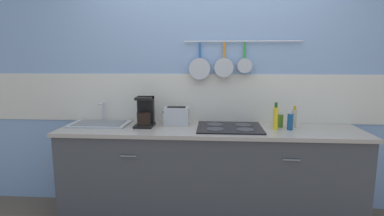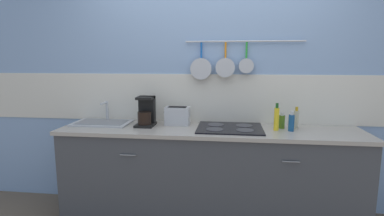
{
  "view_description": "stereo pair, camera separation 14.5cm",
  "coord_description": "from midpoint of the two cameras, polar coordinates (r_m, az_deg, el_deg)",
  "views": [
    {
      "loc": [
        0.03,
        -2.71,
        1.52
      ],
      "look_at": [
        -0.16,
        0.0,
        1.08
      ],
      "focal_mm": 28.0,
      "sensor_mm": 36.0,
      "label": 1
    },
    {
      "loc": [
        0.18,
        -2.69,
        1.52
      ],
      "look_at": [
        -0.16,
        0.0,
        1.08
      ],
      "focal_mm": 28.0,
      "sensor_mm": 36.0,
      "label": 2
    }
  ],
  "objects": [
    {
      "name": "sink_basin",
      "position": [
        3.1,
        -18.4,
        -2.71
      ],
      "size": [
        0.56,
        0.35,
        0.21
      ],
      "color": "#B7BABF",
      "rests_on": "countertop"
    },
    {
      "name": "coffee_maker",
      "position": [
        2.91,
        -10.37,
        -1.09
      ],
      "size": [
        0.17,
        0.22,
        0.28
      ],
      "color": "black",
      "rests_on": "countertop"
    },
    {
      "name": "bottle_sesame_oil",
      "position": [
        2.92,
        15.09,
        -2.3
      ],
      "size": [
        0.06,
        0.06,
        0.15
      ],
      "color": "#4C721E",
      "rests_on": "countertop"
    },
    {
      "name": "bottle_vinegar",
      "position": [
        2.81,
        14.22,
        -1.77
      ],
      "size": [
        0.05,
        0.05,
        0.25
      ],
      "color": "yellow",
      "rests_on": "countertop"
    },
    {
      "name": "wall_back",
      "position": [
        3.04,
        2.11,
        4.52
      ],
      "size": [
        7.2,
        0.14,
        2.6
      ],
      "color": "#84A3CC",
      "rests_on": "ground_plane"
    },
    {
      "name": "bottle_cooking_wine",
      "position": [
        2.93,
        17.56,
        -1.86
      ],
      "size": [
        0.04,
        0.04,
        0.21
      ],
      "color": "#BFB799",
      "rests_on": "countertop"
    },
    {
      "name": "toaster",
      "position": [
        2.92,
        -4.38,
        -1.55
      ],
      "size": [
        0.25,
        0.14,
        0.18
      ],
      "color": "#B7BABF",
      "rests_on": "countertop"
    },
    {
      "name": "bottle_dish_soap",
      "position": [
        2.83,
        16.8,
        -2.45
      ],
      "size": [
        0.05,
        0.05,
        0.18
      ],
      "color": "navy",
      "rests_on": "countertop"
    },
    {
      "name": "cooktop",
      "position": [
        2.8,
        5.7,
        -3.72
      ],
      "size": [
        0.6,
        0.49,
        0.01
      ],
      "color": "black",
      "rests_on": "countertop"
    },
    {
      "name": "cabinet_base",
      "position": [
        2.91,
        1.76,
        -12.83
      ],
      "size": [
        2.75,
        0.56,
        0.85
      ],
      "color": "#3F4247",
      "rests_on": "ground_plane"
    },
    {
      "name": "countertop",
      "position": [
        2.78,
        1.81,
        -4.31
      ],
      "size": [
        2.79,
        0.58,
        0.03
      ],
      "color": "#A59E93",
      "rests_on": "cabinet_base"
    }
  ]
}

